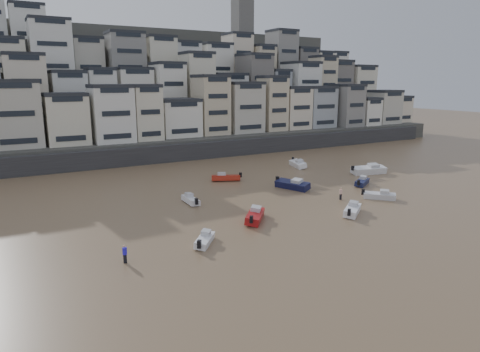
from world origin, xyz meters
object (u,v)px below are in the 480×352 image
boat_b (380,194)px  person_blue (125,254)px  boat_c (255,214)px  boat_e (292,184)px  boat_j (205,239)px  boat_i (298,163)px  boat_d (362,181)px  boat_f (191,199)px  person_pink (341,194)px  boat_a (352,208)px  boat_g (369,169)px  boat_h (226,176)px

boat_b → person_blue: 37.11m
boat_c → boat_e: size_ratio=0.92×
boat_e → boat_j: 25.64m
boat_c → boat_i: 33.65m
boat_b → boat_d: bearing=107.4°
boat_f → boat_i: size_ratio=0.76×
boat_c → boat_f: 11.31m
boat_b → boat_e: boat_e is taller
boat_c → boat_f: boat_c is taller
boat_d → boat_i: size_ratio=0.82×
boat_j → boat_c: bearing=-25.4°
boat_b → person_pink: size_ratio=2.73×
boat_d → person_pink: (-9.02, -4.91, 0.23)m
boat_b → person_blue: size_ratio=2.73×
boat_a → boat_i: (12.09, 27.25, 0.08)m
boat_i → boat_j: size_ratio=1.35×
boat_i → boat_j: boat_i is taller
boat_i → boat_g: bearing=48.6°
boat_g → boat_j: boat_g is taller
boat_f → boat_c: bearing=-159.6°
boat_i → boat_h: bearing=-63.3°
boat_j → boat_f: bearing=22.1°
boat_e → boat_a: bearing=-24.3°
boat_d → boat_i: 16.67m
boat_g → boat_j: size_ratio=1.63×
boat_i → boat_j: 42.43m
boat_d → boat_h: boat_h is taller
boat_c → person_pink: size_ratio=3.20×
boat_a → boat_e: 14.06m
boat_h → person_blue: bearing=71.8°
boat_b → boat_e: (-7.22, 10.75, 0.17)m
person_pink → boat_e: bearing=104.7°
boat_f → boat_h: 14.10m
boat_d → boat_i: bearing=59.4°
boat_a → boat_j: 20.33m
person_blue → person_pink: 32.50m
boat_h → boat_i: 17.70m
boat_b → boat_h: size_ratio=0.91×
boat_a → boat_e: boat_e is taller
boat_h → boat_a: bearing=127.6°
boat_b → boat_j: boat_b is taller
boat_a → boat_c: 12.55m
boat_b → boat_d: 8.34m
boat_b → boat_f: 26.43m
boat_a → person_blue: person_blue is taller
boat_i → person_pink: bearing=-6.3°
boat_i → person_blue: bearing=-39.5°
boat_c → boat_h: size_ratio=1.07×
boat_e → boat_g: (18.23, 1.99, 0.12)m
boat_c → person_blue: bearing=145.4°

